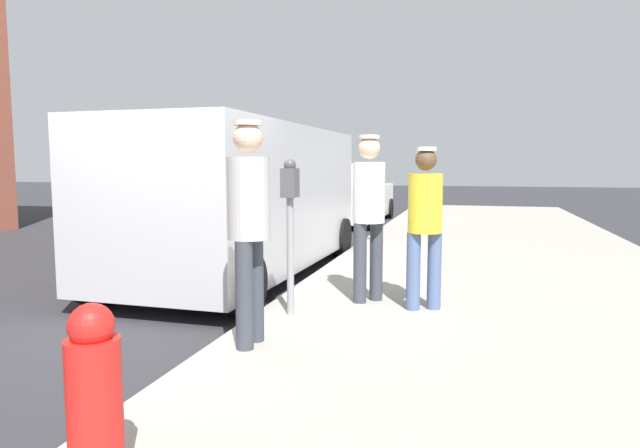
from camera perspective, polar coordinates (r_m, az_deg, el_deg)
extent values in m
plane|color=#2D2D33|center=(6.00, -16.03, -9.73)|extent=(80.00, 80.00, 0.00)
cube|color=#9E998E|center=(5.17, 20.12, -11.56)|extent=(5.00, 32.00, 0.15)
cylinder|color=gray|center=(5.42, -3.07, -3.33)|extent=(0.07, 0.07, 1.15)
cube|color=#4C4C51|center=(5.35, -3.11, 4.24)|extent=(0.14, 0.18, 0.28)
sphere|color=#47474C|center=(5.35, -3.12, 6.07)|extent=(0.12, 0.12, 0.12)
cylinder|color=gray|center=(10.57, 6.03, 1.21)|extent=(0.07, 0.07, 1.15)
cube|color=#4C4C51|center=(10.53, 6.07, 5.09)|extent=(0.14, 0.18, 0.28)
sphere|color=#47474C|center=(10.53, 6.08, 6.02)|extent=(0.12, 0.12, 0.12)
cylinder|color=#383D47|center=(4.45, -7.78, -7.27)|extent=(0.14, 0.14, 0.87)
cylinder|color=#383D47|center=(4.65, -6.66, -6.69)|extent=(0.14, 0.14, 0.87)
cylinder|color=#B7B7B7|center=(4.44, -7.34, 2.63)|extent=(0.34, 0.34, 0.65)
sphere|color=beige|center=(4.44, -7.42, 8.75)|extent=(0.24, 0.24, 0.24)
cylinder|color=silver|center=(4.45, -7.44, 10.27)|extent=(0.22, 0.22, 0.04)
cylinder|color=#4C608C|center=(5.76, 11.65, -4.72)|extent=(0.14, 0.14, 0.79)
cylinder|color=#4C608C|center=(5.69, 9.56, -4.81)|extent=(0.14, 0.14, 0.79)
cylinder|color=yellow|center=(5.64, 10.75, 2.11)|extent=(0.34, 0.34, 0.59)
sphere|color=brown|center=(5.63, 10.83, 6.49)|extent=(0.21, 0.21, 0.21)
cylinder|color=silver|center=(5.63, 10.85, 7.57)|extent=(0.20, 0.20, 0.04)
cylinder|color=#383D47|center=(6.04, 5.80, -3.82)|extent=(0.14, 0.14, 0.85)
cylinder|color=#383D47|center=(5.91, 4.12, -4.02)|extent=(0.14, 0.14, 0.85)
cylinder|color=white|center=(5.89, 5.04, 3.24)|extent=(0.34, 0.34, 0.64)
sphere|color=beige|center=(5.89, 5.08, 7.77)|extent=(0.23, 0.23, 0.23)
cylinder|color=silver|center=(5.89, 5.09, 8.89)|extent=(0.22, 0.22, 0.04)
cube|color=#BCBCC1|center=(8.10, -7.92, 2.88)|extent=(2.10, 5.24, 1.96)
cube|color=black|center=(5.94, -17.77, 5.31)|extent=(1.84, 0.12, 0.88)
cylinder|color=black|center=(5.97, -7.58, -6.27)|extent=(0.23, 0.68, 0.68)
cylinder|color=black|center=(6.95, -22.11, -4.92)|extent=(0.23, 0.68, 0.68)
cylinder|color=black|center=(9.80, 2.19, -1.40)|extent=(0.23, 0.68, 0.68)
cylinder|color=black|center=(10.43, -7.99, -1.00)|extent=(0.23, 0.68, 0.68)
cube|color=white|center=(15.59, 3.02, 2.35)|extent=(1.86, 4.42, 0.89)
cube|color=white|center=(15.77, 3.22, 5.09)|extent=(1.62, 1.99, 0.60)
cylinder|color=black|center=(13.82, 4.99, 0.58)|extent=(0.23, 0.60, 0.60)
cylinder|color=black|center=(14.24, -1.83, 0.76)|extent=(0.23, 0.60, 0.60)
cylinder|color=black|center=(17.07, 7.06, 1.59)|extent=(0.23, 0.60, 0.60)
cylinder|color=black|center=(17.41, 1.45, 1.72)|extent=(0.23, 0.60, 0.60)
cylinder|color=red|center=(2.79, -22.08, -17.77)|extent=(0.24, 0.24, 0.70)
sphere|color=red|center=(2.65, -22.44, -9.63)|extent=(0.20, 0.20, 0.20)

